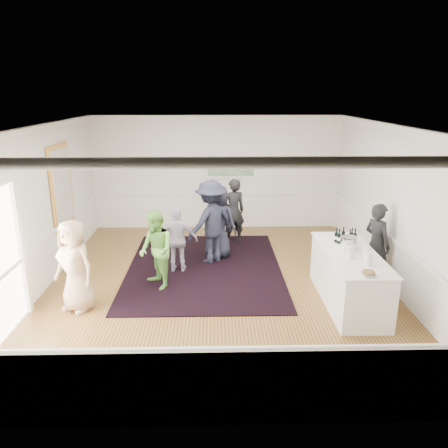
{
  "coord_description": "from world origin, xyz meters",
  "views": [
    {
      "loc": [
        -0.08,
        -8.27,
        3.8
      ],
      "look_at": [
        0.12,
        0.2,
        1.23
      ],
      "focal_mm": 35.0,
      "sensor_mm": 36.0,
      "label": 1
    }
  ],
  "objects_px": {
    "guest_tan": "(75,266)",
    "guest_dark_b": "(233,211)",
    "bartender": "(377,244)",
    "serving_table": "(349,277)",
    "nut_bowl": "(368,273)",
    "guest_green": "(156,250)",
    "guest_navy": "(218,222)",
    "guest_dark_a": "(211,222)",
    "guest_lilac": "(178,240)",
    "ice_bucket": "(349,243)"
  },
  "relations": [
    {
      "from": "bartender",
      "to": "guest_dark_b",
      "type": "distance_m",
      "value": 3.82
    },
    {
      "from": "guest_green",
      "to": "guest_dark_a",
      "type": "bearing_deg",
      "value": 111.14
    },
    {
      "from": "guest_tan",
      "to": "guest_navy",
      "type": "relative_size",
      "value": 0.97
    },
    {
      "from": "bartender",
      "to": "guest_tan",
      "type": "xyz_separation_m",
      "value": [
        -5.76,
        -0.98,
        -0.01
      ]
    },
    {
      "from": "guest_lilac",
      "to": "guest_navy",
      "type": "height_order",
      "value": "guest_navy"
    },
    {
      "from": "guest_dark_b",
      "to": "nut_bowl",
      "type": "height_order",
      "value": "guest_dark_b"
    },
    {
      "from": "guest_lilac",
      "to": "ice_bucket",
      "type": "height_order",
      "value": "guest_lilac"
    },
    {
      "from": "guest_navy",
      "to": "guest_dark_a",
      "type": "bearing_deg",
      "value": 87.06
    },
    {
      "from": "guest_lilac",
      "to": "guest_navy",
      "type": "bearing_deg",
      "value": -133.79
    },
    {
      "from": "guest_green",
      "to": "ice_bucket",
      "type": "bearing_deg",
      "value": 50.57
    },
    {
      "from": "guest_dark_a",
      "to": "guest_dark_b",
      "type": "bearing_deg",
      "value": -153.09
    },
    {
      "from": "guest_dark_a",
      "to": "nut_bowl",
      "type": "bearing_deg",
      "value": 88.74
    },
    {
      "from": "guest_tan",
      "to": "ice_bucket",
      "type": "xyz_separation_m",
      "value": [
        4.99,
        0.34,
        0.27
      ]
    },
    {
      "from": "nut_bowl",
      "to": "guest_navy",
      "type": "bearing_deg",
      "value": 123.78
    },
    {
      "from": "bartender",
      "to": "guest_dark_b",
      "type": "height_order",
      "value": "bartender"
    },
    {
      "from": "bartender",
      "to": "ice_bucket",
      "type": "relative_size",
      "value": 6.56
    },
    {
      "from": "guest_dark_a",
      "to": "guest_dark_b",
      "type": "xyz_separation_m",
      "value": [
        0.57,
        1.32,
        -0.11
      ]
    },
    {
      "from": "guest_dark_b",
      "to": "guest_navy",
      "type": "height_order",
      "value": "guest_navy"
    },
    {
      "from": "bartender",
      "to": "nut_bowl",
      "type": "bearing_deg",
      "value": 129.69
    },
    {
      "from": "guest_green",
      "to": "guest_lilac",
      "type": "distance_m",
      "value": 0.9
    },
    {
      "from": "guest_tan",
      "to": "guest_dark_b",
      "type": "distance_m",
      "value": 4.68
    },
    {
      "from": "guest_green",
      "to": "guest_dark_b",
      "type": "height_order",
      "value": "guest_dark_b"
    },
    {
      "from": "serving_table",
      "to": "bartender",
      "type": "distance_m",
      "value": 1.19
    },
    {
      "from": "guest_tan",
      "to": "guest_green",
      "type": "bearing_deg",
      "value": 62.5
    },
    {
      "from": "guest_tan",
      "to": "nut_bowl",
      "type": "relative_size",
      "value": 7.28
    },
    {
      "from": "bartender",
      "to": "guest_tan",
      "type": "relative_size",
      "value": 1.01
    },
    {
      "from": "guest_lilac",
      "to": "serving_table",
      "type": "bearing_deg",
      "value": 155.53
    },
    {
      "from": "guest_green",
      "to": "bartender",
      "type": "bearing_deg",
      "value": 60.29
    },
    {
      "from": "guest_lilac",
      "to": "ice_bucket",
      "type": "relative_size",
      "value": 5.59
    },
    {
      "from": "bartender",
      "to": "guest_navy",
      "type": "distance_m",
      "value": 3.58
    },
    {
      "from": "guest_dark_a",
      "to": "ice_bucket",
      "type": "xyz_separation_m",
      "value": [
        2.57,
        -1.94,
        0.15
      ]
    },
    {
      "from": "serving_table",
      "to": "guest_navy",
      "type": "height_order",
      "value": "guest_navy"
    },
    {
      "from": "bartender",
      "to": "guest_navy",
      "type": "xyz_separation_m",
      "value": [
        -3.18,
        1.65,
        0.01
      ]
    },
    {
      "from": "guest_lilac",
      "to": "guest_navy",
      "type": "distance_m",
      "value": 1.27
    },
    {
      "from": "bartender",
      "to": "guest_navy",
      "type": "relative_size",
      "value": 0.98
    },
    {
      "from": "guest_tan",
      "to": "guest_green",
      "type": "distance_m",
      "value": 1.61
    },
    {
      "from": "bartender",
      "to": "guest_lilac",
      "type": "bearing_deg",
      "value": 53.01
    },
    {
      "from": "bartender",
      "to": "guest_dark_a",
      "type": "relative_size",
      "value": 0.89
    },
    {
      "from": "guest_green",
      "to": "guest_navy",
      "type": "height_order",
      "value": "guest_navy"
    },
    {
      "from": "serving_table",
      "to": "bartender",
      "type": "height_order",
      "value": "bartender"
    },
    {
      "from": "guest_dark_a",
      "to": "nut_bowl",
      "type": "distance_m",
      "value": 4.05
    },
    {
      "from": "guest_tan",
      "to": "guest_green",
      "type": "xyz_separation_m",
      "value": [
        1.33,
        0.91,
        -0.05
      ]
    },
    {
      "from": "ice_bucket",
      "to": "bartender",
      "type": "bearing_deg",
      "value": 39.38
    },
    {
      "from": "serving_table",
      "to": "guest_green",
      "type": "relative_size",
      "value": 1.55
    },
    {
      "from": "guest_tan",
      "to": "guest_dark_b",
      "type": "xyz_separation_m",
      "value": [
        2.98,
        3.6,
        0.01
      ]
    },
    {
      "from": "bartender",
      "to": "guest_navy",
      "type": "bearing_deg",
      "value": 36.08
    },
    {
      "from": "guest_tan",
      "to": "guest_lilac",
      "type": "xyz_separation_m",
      "value": [
        1.69,
        1.73,
        -0.12
      ]
    },
    {
      "from": "serving_table",
      "to": "nut_bowl",
      "type": "bearing_deg",
      "value": -92.08
    },
    {
      "from": "guest_green",
      "to": "guest_dark_a",
      "type": "relative_size",
      "value": 0.83
    },
    {
      "from": "serving_table",
      "to": "nut_bowl",
      "type": "relative_size",
      "value": 10.61
    }
  ]
}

